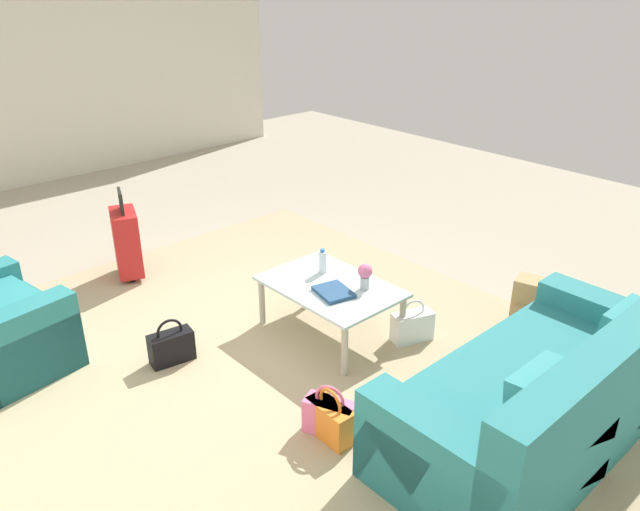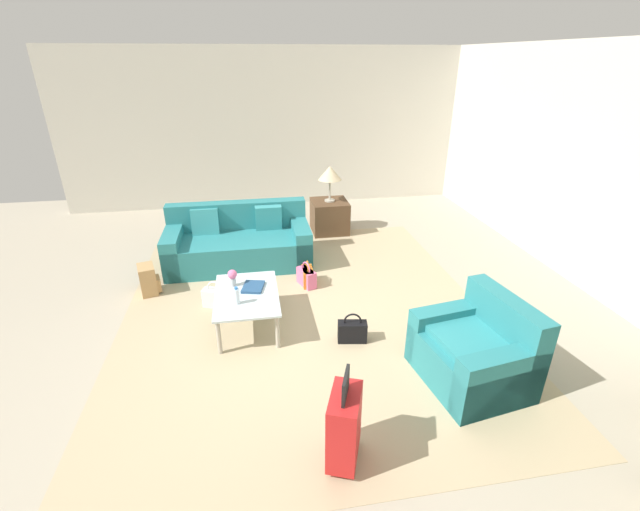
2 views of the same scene
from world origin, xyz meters
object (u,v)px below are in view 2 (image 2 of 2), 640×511
coffee_table (247,298)px  handbag_pink (306,277)px  couch (239,243)px  handbag_black (352,331)px  suitcase_red (344,426)px  coffee_table_book (253,287)px  handbag_orange (308,276)px  flower_vase (232,276)px  side_table (330,216)px  table_lamp (330,174)px  water_bottle (237,296)px  armchair (477,353)px  handbag_white (216,297)px  backpack_tan (149,280)px

coffee_table → handbag_pink: coffee_table is taller
couch → handbag_black: size_ratio=5.90×
suitcase_red → coffee_table_book: bearing=-163.7°
handbag_orange → handbag_black: bearing=12.3°
flower_vase → side_table: 3.07m
side_table → table_lamp: (0.00, 0.00, 0.78)m
water_bottle → handbag_black: size_ratio=0.57×
armchair → table_lamp: table_lamp is taller
coffee_table → handbag_black: coffee_table is taller
suitcase_red → couch: bearing=-168.1°
coffee_table → side_table: bearing=151.8°
couch → side_table: bearing=122.1°
side_table → suitcase_red: suitcase_red is taller
coffee_table_book → handbag_white: (-0.38, -0.48, -0.32)m
water_bottle → backpack_tan: size_ratio=0.51×
table_lamp → handbag_black: bearing=-6.4°
couch → coffee_table_book: size_ratio=7.43×
armchair → coffee_table_book: bearing=-124.0°
coffee_table → handbag_orange: 1.24m
coffee_table_book → flower_vase: 0.27m
flower_vase → coffee_table: bearing=34.3°
water_bottle → handbag_orange: size_ratio=0.57×
handbag_black → handbag_white: bearing=-123.2°
coffee_table → coffee_table_book: coffee_table_book is taller
couch → handbag_pink: bearing=43.9°
suitcase_red → armchair: bearing=115.8°
side_table → flower_vase: bearing=-32.6°
flower_vase → water_bottle: bearing=6.8°
armchair → handbag_orange: 2.56m
side_table → couch: bearing=-57.9°
flower_vase → handbag_black: (0.72, 1.28, -0.43)m
coffee_table_book → handbag_pink: coffee_table_book is taller
handbag_pink → handbag_black: same height
water_bottle → table_lamp: table_lamp is taller
armchair → side_table: bearing=-170.7°
suitcase_red → handbag_orange: (-2.88, 0.13, -0.23)m
side_table → handbag_black: bearing=-6.4°
handbag_orange → armchair: bearing=31.6°
water_bottle → handbag_black: (0.30, 1.23, -0.40)m
table_lamp → suitcase_red: 4.92m
side_table → handbag_black: (3.30, -0.37, -0.16)m
side_table → handbag_orange: (1.92, -0.67, -0.16)m
handbag_pink → coffee_table_book: bearing=-44.7°
flower_vase → table_lamp: size_ratio=0.33×
flower_vase → armchair: bearing=56.9°
water_bottle → handbag_pink: water_bottle is taller
coffee_table_book → side_table: size_ratio=0.45×
armchair → handbag_pink: size_ratio=3.10×
armchair → coffee_table: armchair is taller
coffee_table → backpack_tan: size_ratio=2.63×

